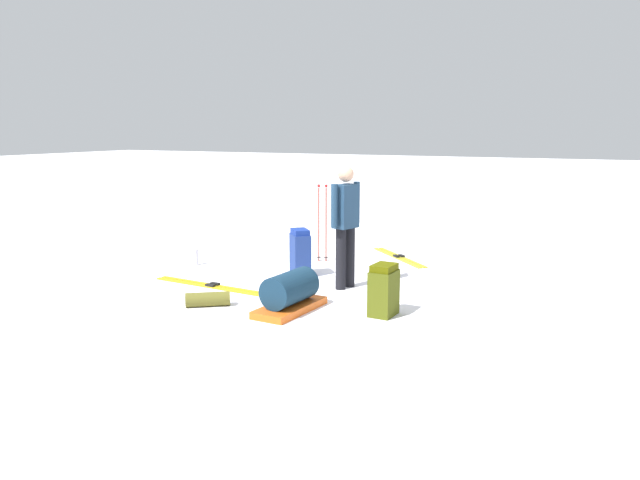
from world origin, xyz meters
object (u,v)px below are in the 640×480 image
Objects in this scene: backpack_large_dark at (384,290)px; sleeping_mat_rolled at (208,299)px; thermos_bottle at (196,257)px; ski_pair_far at (399,257)px; backpack_bright at (300,253)px; ski_pair_near at (213,286)px; skier_standing at (346,220)px; gear_sled at (290,293)px; ski_poles_planted_near at (322,219)px.

backpack_large_dark is 1.13× the size of sleeping_mat_rolled.
backpack_large_dark is 3.94m from thermos_bottle.
ski_pair_far is 2.14m from backpack_bright.
ski_pair_near is 1.48× the size of ski_pair_far.
skier_standing reaches higher than backpack_large_dark.
ski_pair_far is 3.41m from backpack_large_dark.
sleeping_mat_rolled is at bearing 14.14° from gear_sled.
skier_standing is 1.15m from backpack_bright.
gear_sled is at bearing 113.53° from backpack_bright.
ski_pair_near and ski_pair_far have the same top height.
backpack_bright is 1.90m from thermos_bottle.
gear_sled is at bearing 107.73° from ski_poles_planted_near.
ski_poles_planted_near reaches higher than thermos_bottle.
ski_pair_near is at bearing -5.07° from backpack_large_dark.
gear_sled is at bearing 83.38° from skier_standing.
gear_sled is 1.07m from sleeping_mat_rolled.
backpack_large_dark is 2.40× the size of thermos_bottle.
ski_pair_near is 1.53m from thermos_bottle.
ski_pair_near is at bearing 55.09° from backpack_bright.
thermos_bottle is at bearing -50.07° from sleeping_mat_rolled.
thermos_bottle is (1.08, -1.08, 0.12)m from ski_pair_near.
gear_sled is (1.09, 0.33, -0.08)m from backpack_large_dark.
backpack_large_dark is at bearing -164.34° from sleeping_mat_rolled.
ski_pair_far is at bearing -116.06° from backpack_bright.
ski_poles_planted_near is 1.18× the size of gear_sled.
sleeping_mat_rolled reaches higher than ski_pair_far.
ski_pair_far is 3.42m from thermos_bottle.
skier_standing is 1.55× the size of gear_sled.
ski_pair_far is (-1.72, -3.04, 0.00)m from ski_pair_near.
ski_poles_planted_near is 2.16m from thermos_bottle.
backpack_large_dark is 1.14m from gear_sled.
gear_sled is (0.18, 3.61, 0.21)m from ski_pair_far.
sleeping_mat_rolled is at bearing 129.93° from thermos_bottle.
ski_pair_far is 1.05× the size of ski_poles_planted_near.
backpack_bright is at bearing -22.62° from skier_standing.
skier_standing reaches higher than ski_pair_near.
gear_sled is (-0.75, 1.71, -0.12)m from backpack_bright.
thermos_bottle reaches higher than sleeping_mat_rolled.
gear_sled reaches higher than thermos_bottle.
backpack_bright is 1.17m from ski_poles_planted_near.
ski_poles_planted_near is (-0.64, -2.24, 0.70)m from ski_pair_near.
ski_poles_planted_near reaches higher than sleeping_mat_rolled.
ski_pair_near is 2.81× the size of backpack_bright.
backpack_bright is at bearing -124.91° from ski_pair_near.
thermos_bottle is at bearing -44.91° from ski_pair_near.
ski_pair_far is at bearing -90.66° from skier_standing.
ski_poles_planted_near is (1.05, -1.47, -0.24)m from skier_standing.
ski_pair_near is 3.64× the size of sleeping_mat_rolled.
skier_standing reaches higher than gear_sled.
sleeping_mat_rolled is 2.49m from thermos_bottle.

